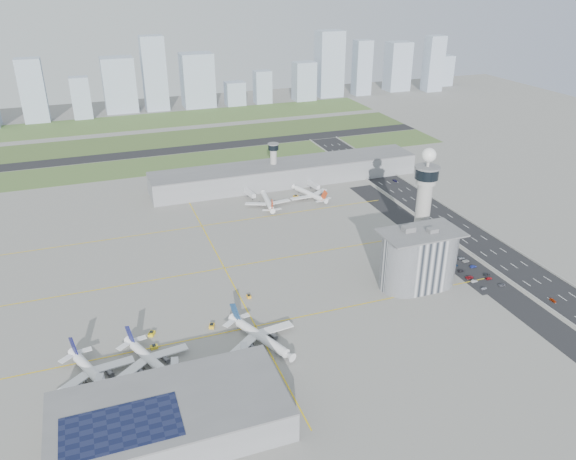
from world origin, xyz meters
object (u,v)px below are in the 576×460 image
object	(u,v)px
car_lot_0	(484,288)
car_lot_7	(489,278)
tug_2	(212,326)
tug_3	(249,296)
car_hw_0	(553,300)
jet_bridge_near_2	(247,368)
car_lot_9	(473,266)
car_hw_1	(449,221)
car_lot_1	(474,281)
admin_building	(419,259)
tug_4	(270,209)
car_hw_4	(346,160)
secondary_tower	(273,160)
airplane_far_b	(309,191)
car_lot_8	(487,274)
airplane_near_c	(262,333)
car_lot_11	(461,258)
tug_1	(152,333)
car_lot_3	(461,271)
car_lot_2	(470,277)
car_lot_10	(466,261)
car_lot_5	(447,260)
jet_bridge_far_0	(246,192)
car_hw_2	(395,181)
control_tower	(424,198)
airplane_near_a	(94,370)
tug_0	(154,347)
jet_bridge_near_1	(175,384)
jet_bridge_far_1	(308,184)
airplane_far_a	(267,198)
car_lot_4	(455,265)
tug_5	(296,196)
jet_bridge_near_0	(96,403)
car_lot_6	(502,285)

from	to	relation	value
car_lot_0	car_lot_7	bearing A→B (deg)	-58.30
tug_2	tug_3	size ratio (longest dim) A/B	1.20
car_hw_0	jet_bridge_near_2	bearing A→B (deg)	179.02
car_lot_9	car_hw_1	world-z (taller)	car_lot_9
car_lot_1	car_lot_7	world-z (taller)	car_lot_1
admin_building	tug_4	bearing A→B (deg)	109.18
car_hw_4	car_lot_1	bearing A→B (deg)	-91.80
secondary_tower	car_lot_9	bearing A→B (deg)	-69.66
airplane_far_b	tug_2	distance (m)	171.05
car_lot_8	car_hw_0	world-z (taller)	car_hw_0
airplane_near_c	car_lot_11	distance (m)	138.23
airplane_near_c	tug_1	size ratio (longest dim) A/B	12.54
car_lot_3	secondary_tower	bearing A→B (deg)	11.76
car_lot_7	secondary_tower	bearing A→B (deg)	16.06
car_lot_2	car_lot_10	distance (m)	18.94
tug_4	car_lot_5	world-z (taller)	tug_4
jet_bridge_far_0	car_hw_0	distance (m)	219.99
tug_4	car_lot_10	xyz separation A→B (m)	(82.19, -109.37, -0.20)
car_hw_1	car_hw_2	world-z (taller)	car_hw_2
jet_bridge_far_0	car_hw_4	distance (m)	115.89
tug_1	car_lot_1	world-z (taller)	tug_1
control_tower	secondary_tower	world-z (taller)	control_tower
airplane_near_a	jet_bridge_far_0	xyz separation A→B (m)	(114.86, 176.89, -3.01)
tug_0	car_lot_0	xyz separation A→B (m)	(170.01, -8.32, -0.35)
jet_bridge_near_1	jet_bridge_far_1	xyz separation A→B (m)	(135.00, 193.00, 0.00)
airplane_far_a	car_lot_8	size ratio (longest dim) A/B	10.79
car_lot_3	car_lot_7	xyz separation A→B (m)	(9.15, -12.23, -0.01)
tug_2	tug_3	distance (m)	30.49
jet_bridge_near_1	car_lot_0	size ratio (longest dim) A/B	4.02
tug_2	car_hw_4	world-z (taller)	tug_2
jet_bridge_near_2	car_hw_0	bearing A→B (deg)	-79.92
jet_bridge_near_1	car_lot_8	world-z (taller)	jet_bridge_near_1
car_hw_0	car_lot_4	bearing A→B (deg)	115.93
airplane_near_a	tug_5	bearing A→B (deg)	114.05
airplane_near_c	car_lot_0	size ratio (longest dim) A/B	12.33
tug_5	car_hw_0	size ratio (longest dim) A/B	0.89
car_lot_4	tug_5	bearing A→B (deg)	26.33
jet_bridge_far_1	car_lot_9	distance (m)	154.72
car_lot_4	car_lot_11	world-z (taller)	car_lot_11
jet_bridge_near_0	car_lot_10	xyz separation A→B (m)	(205.12, 50.54, -2.24)
jet_bridge_far_0	car_lot_5	distance (m)	159.43
control_tower	airplane_near_a	bearing A→B (deg)	-164.03
jet_bridge_near_0	jet_bridge_near_1	bearing A→B (deg)	-80.00
car_hw_2	car_lot_11	bearing A→B (deg)	-103.59
airplane_far_a	car_hw_1	size ratio (longest dim) A/B	11.18
jet_bridge_near_0	tug_1	size ratio (longest dim) A/B	4.09
airplane_far_b	car_lot_6	xyz separation A→B (m)	(49.78, -151.59, -4.90)
secondary_tower	airplane_far_b	distance (m)	42.61
car_hw_1	jet_bridge_near_1	bearing A→B (deg)	-147.63
tug_4	tug_0	bearing A→B (deg)	-170.01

